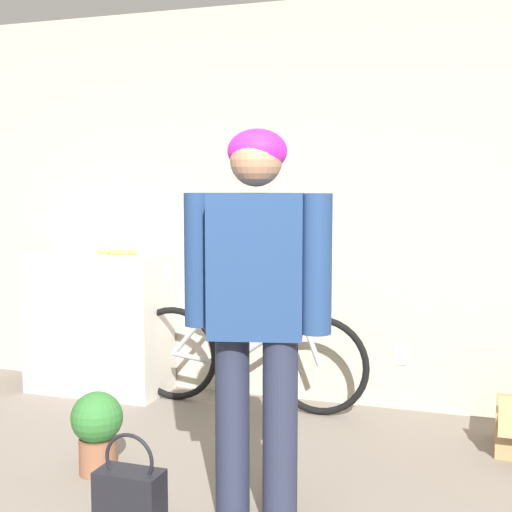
{
  "coord_description": "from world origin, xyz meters",
  "views": [
    {
      "loc": [
        1.12,
        -1.62,
        1.43
      ],
      "look_at": [
        0.17,
        1.15,
        1.14
      ],
      "focal_mm": 50.0,
      "sensor_mm": 36.0,
      "label": 1
    }
  ],
  "objects_px": {
    "bicycle": "(244,355)",
    "banana": "(118,252)",
    "potted_plant": "(97,428)",
    "handbag": "(130,497)",
    "person": "(256,293)"
  },
  "relations": [
    {
      "from": "banana",
      "to": "handbag",
      "type": "height_order",
      "value": "banana"
    },
    {
      "from": "bicycle",
      "to": "banana",
      "type": "distance_m",
      "value": 1.11
    },
    {
      "from": "banana",
      "to": "handbag",
      "type": "distance_m",
      "value": 2.16
    },
    {
      "from": "bicycle",
      "to": "handbag",
      "type": "bearing_deg",
      "value": -86.73
    },
    {
      "from": "bicycle",
      "to": "potted_plant",
      "type": "bearing_deg",
      "value": -104.99
    },
    {
      "from": "banana",
      "to": "potted_plant",
      "type": "bearing_deg",
      "value": -64.77
    },
    {
      "from": "bicycle",
      "to": "potted_plant",
      "type": "height_order",
      "value": "bicycle"
    },
    {
      "from": "bicycle",
      "to": "handbag",
      "type": "relative_size",
      "value": 3.95
    },
    {
      "from": "bicycle",
      "to": "banana",
      "type": "xyz_separation_m",
      "value": [
        -0.91,
        0.02,
        0.64
      ]
    },
    {
      "from": "banana",
      "to": "handbag",
      "type": "relative_size",
      "value": 0.83
    },
    {
      "from": "banana",
      "to": "potted_plant",
      "type": "relative_size",
      "value": 0.82
    },
    {
      "from": "person",
      "to": "banana",
      "type": "bearing_deg",
      "value": 121.79
    },
    {
      "from": "handbag",
      "to": "potted_plant",
      "type": "distance_m",
      "value": 0.63
    },
    {
      "from": "potted_plant",
      "to": "person",
      "type": "bearing_deg",
      "value": -12.6
    },
    {
      "from": "bicycle",
      "to": "person",
      "type": "bearing_deg",
      "value": -68.48
    }
  ]
}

